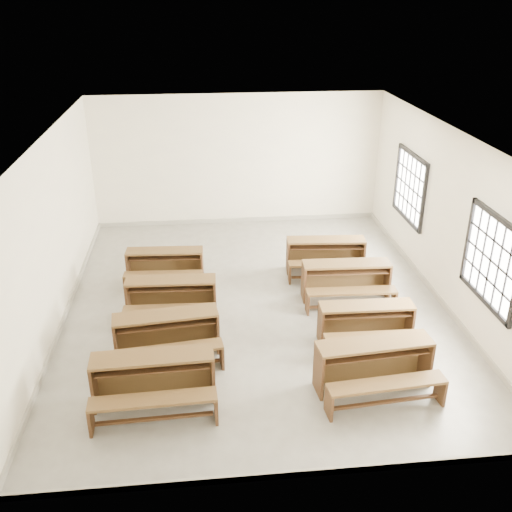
{
  "coord_description": "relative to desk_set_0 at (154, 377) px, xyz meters",
  "views": [
    {
      "loc": [
        -0.98,
        -9.29,
        5.37
      ],
      "look_at": [
        0.0,
        0.0,
        1.0
      ],
      "focal_mm": 40.0,
      "sensor_mm": 36.0,
      "label": 1
    }
  ],
  "objects": [
    {
      "name": "desk_set_3",
      "position": [
        0.01,
        3.75,
        -0.05
      ],
      "size": [
        1.56,
        0.87,
        0.68
      ],
      "rotation": [
        0.0,
        0.0,
        -0.06
      ],
      "color": "brown",
      "rests_on": "ground"
    },
    {
      "name": "desk_set_5",
      "position": [
        3.41,
        1.19,
        -0.04
      ],
      "size": [
        1.57,
        0.84,
        0.7
      ],
      "rotation": [
        0.0,
        0.0,
        -0.03
      ],
      "color": "brown",
      "rests_on": "ground"
    },
    {
      "name": "desk_set_4",
      "position": [
        3.19,
        0.0,
        -0.0
      ],
      "size": [
        1.77,
        1.02,
        0.77
      ],
      "rotation": [
        0.0,
        0.0,
        0.09
      ],
      "color": "brown",
      "rests_on": "ground"
    },
    {
      "name": "desk_set_7",
      "position": [
        3.31,
        3.86,
        -0.03
      ],
      "size": [
        1.67,
        0.95,
        0.72
      ],
      "rotation": [
        0.0,
        0.0,
        -0.08
      ],
      "color": "brown",
      "rests_on": "ground"
    },
    {
      "name": "desk_set_1",
      "position": [
        0.14,
        1.15,
        -0.02
      ],
      "size": [
        1.74,
        1.03,
        0.74
      ],
      "rotation": [
        0.0,
        0.0,
        0.11
      ],
      "color": "brown",
      "rests_on": "ground"
    },
    {
      "name": "desk_set_2",
      "position": [
        0.17,
        2.4,
        -0.03
      ],
      "size": [
        1.63,
        0.9,
        0.72
      ],
      "rotation": [
        0.0,
        0.0,
        -0.04
      ],
      "color": "brown",
      "rests_on": "ground"
    },
    {
      "name": "room",
      "position": [
        1.82,
        2.66,
        1.69
      ],
      "size": [
        8.5,
        8.5,
        3.2
      ],
      "color": "gray",
      "rests_on": "ground"
    },
    {
      "name": "desk_set_0",
      "position": [
        0.0,
        0.0,
        0.0
      ],
      "size": [
        1.74,
        0.95,
        0.77
      ],
      "rotation": [
        0.0,
        0.0,
        0.03
      ],
      "color": "brown",
      "rests_on": "ground"
    },
    {
      "name": "desk_set_6",
      "position": [
        3.45,
        2.68,
        -0.02
      ],
      "size": [
        1.68,
        0.92,
        0.74
      ],
      "rotation": [
        0.0,
        0.0,
        -0.04
      ],
      "color": "brown",
      "rests_on": "ground"
    }
  ]
}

